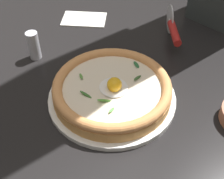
% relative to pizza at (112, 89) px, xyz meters
% --- Properties ---
extents(ground_plane, '(2.40, 2.40, 0.03)m').
position_rel_pizza_xyz_m(ground_plane, '(0.02, -0.04, -0.05)').
color(ground_plane, black).
rests_on(ground_plane, ground).
extents(pizza_plate, '(0.30, 0.30, 0.01)m').
position_rel_pizza_xyz_m(pizza_plate, '(-0.00, 0.00, -0.03)').
color(pizza_plate, white).
rests_on(pizza_plate, ground).
extents(pizza, '(0.28, 0.28, 0.06)m').
position_rel_pizza_xyz_m(pizza, '(0.00, 0.00, 0.00)').
color(pizza, '#DA974E').
rests_on(pizza, pizza_plate).
extents(pizza_cutter, '(0.15, 0.09, 0.09)m').
position_rel_pizza_xyz_m(pizza_cutter, '(-0.12, 0.27, 0.01)').
color(pizza_cutter, silver).
rests_on(pizza_cutter, ground).
extents(folded_napkin, '(0.15, 0.17, 0.01)m').
position_rel_pizza_xyz_m(folded_napkin, '(-0.36, 0.10, -0.03)').
color(folded_napkin, white).
rests_on(folded_napkin, ground).
extents(pepper_shaker, '(0.03, 0.03, 0.08)m').
position_rel_pizza_xyz_m(pepper_shaker, '(-0.25, -0.10, 0.01)').
color(pepper_shaker, silver).
rests_on(pepper_shaker, ground).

